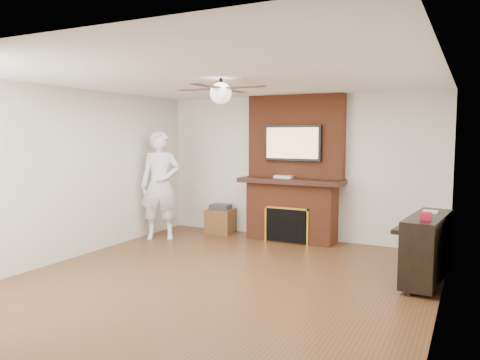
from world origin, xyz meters
The scene contains 12 objects.
room_shell centered at (0.00, 0.00, 1.25)m, with size 5.36×5.86×2.86m.
fireplace centered at (0.00, 2.55, 1.00)m, with size 1.78×0.64×2.50m.
tv centered at (0.00, 2.50, 1.68)m, with size 1.00×0.08×0.60m.
ceiling_fan centered at (0.00, 0.00, 2.33)m, with size 1.21×1.21×0.31m.
person centered at (-2.10, 1.60, 0.95)m, with size 0.69×0.46×1.89m, color white.
side_table centered at (-1.39, 2.48, 0.25)m, with size 0.51×0.51×0.54m.
piano centered at (2.29, 1.05, 0.45)m, with size 0.60×1.32×0.93m.
cable_box centered at (-0.13, 2.45, 1.10)m, with size 0.31×0.18×0.04m, color silver.
candle_orange centered at (-0.06, 2.30, 0.06)m, with size 0.08×0.08×0.12m, color #DF4B1A.
candle_green centered at (0.07, 2.32, 0.05)m, with size 0.07×0.07×0.10m, color #3E7E32.
candle_cream centered at (0.07, 2.29, 0.06)m, with size 0.07×0.07×0.12m, color beige.
candle_blue centered at (0.22, 2.32, 0.04)m, with size 0.06×0.06×0.08m, color #2C5984.
Camera 1 is at (2.78, -5.00, 1.83)m, focal length 35.00 mm.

